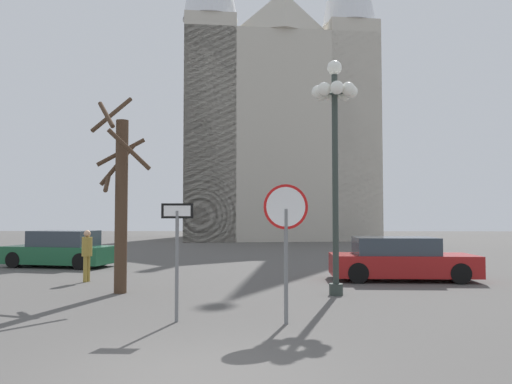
{
  "coord_description": "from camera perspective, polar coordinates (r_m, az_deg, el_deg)",
  "views": [
    {
      "loc": [
        1.08,
        -6.37,
        2.09
      ],
      "look_at": [
        0.52,
        19.48,
        3.31
      ],
      "focal_mm": 34.92,
      "sensor_mm": 36.0,
      "label": 1
    }
  ],
  "objects": [
    {
      "name": "pedestrian_walking",
      "position": [
        16.67,
        -18.8,
        -6.38
      ],
      "size": [
        0.32,
        0.32,
        1.62
      ],
      "color": "olive",
      "rests_on": "ground"
    },
    {
      "name": "cathedral",
      "position": [
        45.07,
        2.25,
        8.22
      ],
      "size": [
        17.5,
        14.32,
        31.94
      ],
      "color": "#BCB5A5",
      "rests_on": "ground"
    },
    {
      "name": "parked_car_far_green",
      "position": [
        21.85,
        -21.49,
        -6.2
      ],
      "size": [
        4.63,
        2.59,
        1.47
      ],
      "color": "#1E5B38",
      "rests_on": "ground"
    },
    {
      "name": "stop_sign",
      "position": [
        9.69,
        3.44,
        -3.71
      ],
      "size": [
        0.87,
        0.18,
        2.7
      ],
      "color": "slate",
      "rests_on": "ground"
    },
    {
      "name": "parked_car_near_red",
      "position": [
        16.86,
        16.19,
        -7.48
      ],
      "size": [
        4.59,
        1.94,
        1.38
      ],
      "color": "maroon",
      "rests_on": "ground"
    },
    {
      "name": "bare_tree",
      "position": [
        14.02,
        -15.27,
        -0.34
      ],
      "size": [
        1.75,
        1.76,
        5.52
      ],
      "color": "#473323",
      "rests_on": "ground"
    },
    {
      "name": "street_lamp",
      "position": [
        13.53,
        9.02,
        7.7
      ],
      "size": [
        1.23,
        1.23,
        6.24
      ],
      "color": "#2D3833",
      "rests_on": "ground"
    },
    {
      "name": "one_way_arrow_sign",
      "position": [
        10.0,
        -9.04,
        -6.01
      ],
      "size": [
        0.64,
        0.07,
        2.33
      ],
      "color": "slate",
      "rests_on": "ground"
    },
    {
      "name": "ground_plane",
      "position": [
        6.79,
        -8.51,
        -20.59
      ],
      "size": [
        120.0,
        120.0,
        0.0
      ],
      "primitive_type": "plane",
      "color": "#514F4C"
    }
  ]
}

